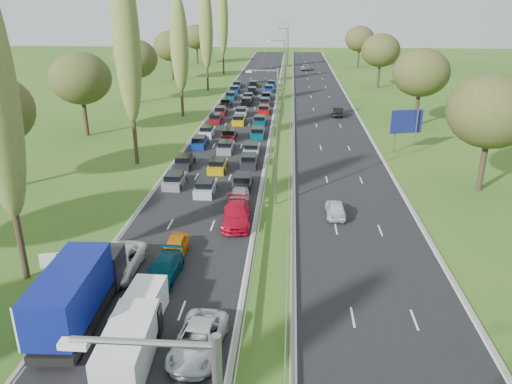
# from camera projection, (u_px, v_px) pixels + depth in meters

# --- Properties ---
(ground) EXTENTS (260.00, 260.00, 0.00)m
(ground) POSITION_uv_depth(u_px,v_px,m) (283.00, 116.00, 79.45)
(ground) COLOR #2B561A
(ground) RESTS_ON ground
(near_carriageway) EXTENTS (10.50, 215.00, 0.04)m
(near_carriageway) POSITION_uv_depth(u_px,v_px,m) (243.00, 113.00, 82.22)
(near_carriageway) COLOR black
(near_carriageway) RESTS_ON ground
(far_carriageway) EXTENTS (10.50, 215.00, 0.04)m
(far_carriageway) POSITION_uv_depth(u_px,v_px,m) (325.00, 114.00, 81.34)
(far_carriageway) COLOR black
(far_carriageway) RESTS_ON ground
(central_reservation) EXTENTS (2.36, 215.00, 0.32)m
(central_reservation) POSITION_uv_depth(u_px,v_px,m) (284.00, 110.00, 81.58)
(central_reservation) COLOR gray
(central_reservation) RESTS_ON ground
(lamp_columns) EXTENTS (0.18, 140.18, 12.00)m
(lamp_columns) POSITION_uv_depth(u_px,v_px,m) (284.00, 80.00, 75.45)
(lamp_columns) COLOR gray
(lamp_columns) RESTS_ON ground
(poplar_row) EXTENTS (2.80, 127.80, 22.44)m
(poplar_row) POSITION_uv_depth(u_px,v_px,m) (161.00, 40.00, 65.05)
(poplar_row) COLOR #2D2116
(poplar_row) RESTS_ON ground
(woodland_left) EXTENTS (8.00, 166.00, 11.10)m
(woodland_left) POSITION_uv_depth(u_px,v_px,m) (70.00, 82.00, 62.24)
(woodland_left) COLOR #2D2116
(woodland_left) RESTS_ON ground
(woodland_right) EXTENTS (8.00, 153.00, 11.10)m
(woodland_right) POSITION_uv_depth(u_px,v_px,m) (437.00, 81.00, 63.01)
(woodland_right) COLOR #2D2116
(woodland_right) RESTS_ON ground
(traffic_queue_fill) EXTENTS (9.08, 68.47, 0.80)m
(traffic_queue_fill) POSITION_uv_depth(u_px,v_px,m) (240.00, 116.00, 77.42)
(traffic_queue_fill) COLOR slate
(traffic_queue_fill) RESTS_ON ground
(near_car_2) EXTENTS (2.59, 5.52, 1.53)m
(near_car_2) POSITION_uv_depth(u_px,v_px,m) (119.00, 262.00, 33.34)
(near_car_2) COLOR white
(near_car_2) RESTS_ON near_carriageway
(near_car_7) EXTENTS (2.19, 4.86, 1.38)m
(near_car_7) POSITION_uv_depth(u_px,v_px,m) (163.00, 270.00, 32.51)
(near_car_7) COLOR #053C51
(near_car_7) RESTS_ON near_carriageway
(near_car_8) EXTENTS (1.72, 3.95, 1.32)m
(near_car_8) POSITION_uv_depth(u_px,v_px,m) (176.00, 247.00, 35.63)
(near_car_8) COLOR orange
(near_car_8) RESTS_ON near_carriageway
(near_car_10) EXTENTS (2.77, 5.28, 1.42)m
(near_car_10) POSITION_uv_depth(u_px,v_px,m) (198.00, 340.00, 25.72)
(near_car_10) COLOR silver
(near_car_10) RESTS_ON near_carriageway
(near_car_11) EXTENTS (2.56, 5.61, 1.59)m
(near_car_11) POSITION_uv_depth(u_px,v_px,m) (236.00, 215.00, 40.67)
(near_car_11) COLOR #B80B22
(near_car_11) RESTS_ON near_carriageway
(near_car_12) EXTENTS (1.86, 4.33, 1.46)m
(near_car_12) POSITION_uv_depth(u_px,v_px,m) (239.00, 198.00, 44.32)
(near_car_12) COLOR silver
(near_car_12) RESTS_ON near_carriageway
(far_car_0) EXTENTS (1.60, 3.95, 1.34)m
(far_car_0) POSITION_uv_depth(u_px,v_px,m) (336.00, 208.00, 42.25)
(far_car_0) COLOR silver
(far_car_0) RESTS_ON far_carriageway
(far_car_1) EXTENTS (1.72, 4.38, 1.42)m
(far_car_1) POSITION_uv_depth(u_px,v_px,m) (338.00, 112.00, 79.46)
(far_car_1) COLOR black
(far_car_1) RESTS_ON far_carriageway
(far_car_2) EXTENTS (2.59, 5.40, 1.49)m
(far_car_2) POSITION_uv_depth(u_px,v_px,m) (306.00, 67.00, 133.51)
(far_car_2) COLOR slate
(far_car_2) RESTS_ON far_carriageway
(blue_lorry) EXTENTS (2.51, 9.03, 3.81)m
(blue_lorry) POSITION_uv_depth(u_px,v_px,m) (79.00, 291.00, 27.75)
(blue_lorry) COLOR black
(blue_lorry) RESTS_ON near_carriageway
(white_van_front) EXTENTS (2.14, 5.44, 2.19)m
(white_van_front) POSITION_uv_depth(u_px,v_px,m) (130.00, 344.00, 24.82)
(white_van_front) COLOR silver
(white_van_front) RESTS_ON near_carriageway
(white_van_rear) EXTENTS (1.85, 4.71, 1.89)m
(white_van_rear) POSITION_uv_depth(u_px,v_px,m) (142.00, 308.00, 28.03)
(white_van_rear) COLOR white
(white_van_rear) RESTS_ON near_carriageway
(info_sign) EXTENTS (1.47, 0.50, 2.10)m
(info_sign) POSITION_uv_depth(u_px,v_px,m) (52.00, 263.00, 31.96)
(info_sign) COLOR gray
(info_sign) RESTS_ON ground
(direction_sign) EXTENTS (3.88, 1.17, 5.20)m
(direction_sign) POSITION_uv_depth(u_px,v_px,m) (406.00, 123.00, 59.17)
(direction_sign) COLOR gray
(direction_sign) RESTS_ON ground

